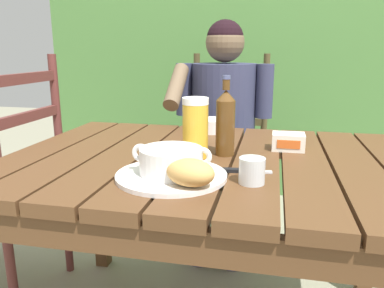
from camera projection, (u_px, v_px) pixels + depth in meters
dining_table at (211, 182)px, 1.23m from camera, size 1.30×0.93×0.72m
hedge_backdrop at (250, 21)px, 2.90m from camera, size 2.99×0.99×2.62m
chair_near_diner at (226, 153)px, 2.14m from camera, size 0.43×0.40×1.03m
person_eating at (222, 121)px, 1.89m from camera, size 0.48×0.47×1.19m
chair_far_side at (3, 189)px, 1.59m from camera, size 0.48×0.43×1.03m
serving_plate at (171, 176)px, 1.01m from camera, size 0.30×0.30×0.01m
soup_bowl at (171, 160)px, 1.00m from camera, size 0.22×0.17×0.08m
bread_roll at (189, 172)px, 0.91m from camera, size 0.15×0.13×0.07m
beer_glass at (195, 128)px, 1.18m from camera, size 0.08×0.08×0.19m
beer_bottle at (225, 122)px, 1.20m from camera, size 0.06×0.06×0.25m
water_glass_small at (252, 171)px, 0.96m from camera, size 0.07×0.07×0.07m
butter_tub at (288, 142)px, 1.28m from camera, size 0.11×0.08×0.06m
table_knife at (240, 171)px, 1.05m from camera, size 0.14×0.03×0.01m
diner_bowl at (212, 125)px, 1.57m from camera, size 0.13×0.13×0.05m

